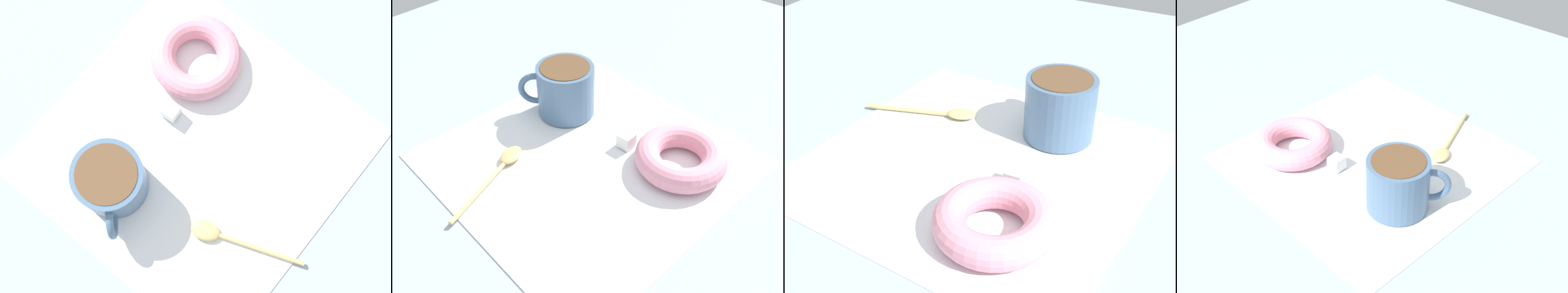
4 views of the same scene
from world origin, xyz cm
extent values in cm
cube|color=#99A8B7|center=(0.00, 0.00, -1.00)|extent=(120.00, 120.00, 2.00)
cube|color=white|center=(-2.84, 2.16, 0.15)|extent=(37.88, 37.88, 0.30)
cylinder|color=slate|center=(2.66, 11.35, 3.99)|extent=(8.16, 8.16, 7.38)
cylinder|color=brown|center=(2.66, 11.35, 7.48)|extent=(6.96, 6.96, 0.60)
torus|color=slate|center=(-0.25, 14.77, 3.99)|extent=(3.95, 4.41, 5.03)
torus|color=pink|center=(3.80, -7.50, 1.88)|extent=(11.54, 11.54, 3.16)
ellipsoid|color=#D8B772|center=(-9.47, 9.63, 0.75)|extent=(4.13, 3.31, 0.90)
cylinder|color=#D8B772|center=(-15.89, 7.76, 0.58)|extent=(10.85, 3.66, 0.56)
cube|color=white|center=(2.39, 0.47, 1.27)|extent=(1.94, 1.94, 1.94)
camera|label=1|loc=(-11.52, 14.61, 65.98)|focal=50.00mm
camera|label=2|loc=(-33.57, -25.52, 39.09)|focal=40.00mm
camera|label=3|loc=(20.16, -41.14, 34.64)|focal=50.00mm
camera|label=4|loc=(44.27, 43.80, 49.35)|focal=50.00mm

